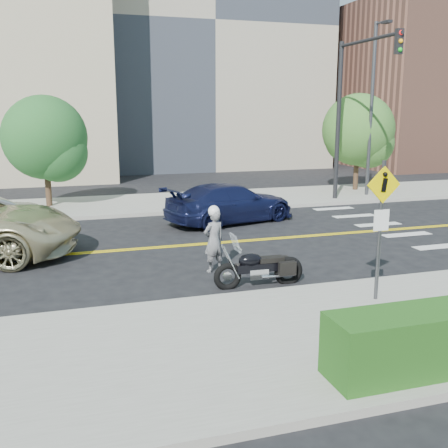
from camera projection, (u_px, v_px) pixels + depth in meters
name	position (u px, v px, depth m)	size (l,w,h in m)	color
ground_plane	(140.00, 249.00, 16.08)	(120.00, 120.00, 0.00)	black
sidewalk_near	(203.00, 351.00, 9.06)	(60.00, 5.00, 0.15)	#9E9B91
sidewalk_far	(115.00, 205.00, 23.07)	(60.00, 5.00, 0.15)	#9E9B91
building_mid	(190.00, 34.00, 40.56)	(18.00, 14.00, 20.00)	#A39984
building_right	(432.00, 87.00, 41.00)	(14.00, 12.00, 12.00)	#8C5947
lamp_post	(371.00, 111.00, 24.74)	(0.16, 0.16, 8.00)	#4C4C51
traffic_light	(350.00, 99.00, 22.72)	(0.28, 4.50, 7.00)	black
pedestrian_sign	(381.00, 217.00, 10.99)	(0.78, 0.08, 3.00)	#4C4C51
motorcyclist	(214.00, 239.00, 13.63)	(0.70, 0.57, 1.77)	#9B9B9F
motorcycle	(260.00, 259.00, 12.54)	(2.18, 0.66, 1.33)	black
parked_car_blue	(230.00, 203.00, 19.77)	(2.08, 5.12, 1.49)	#181E49
tree_far_a	(45.00, 138.00, 21.99)	(3.53, 3.53, 4.82)	#382619
tree_far_b	(358.00, 130.00, 26.62)	(3.64, 3.64, 5.03)	#382619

